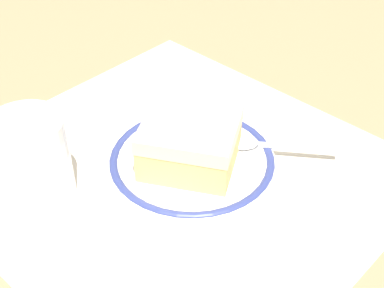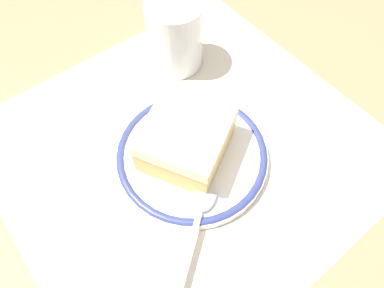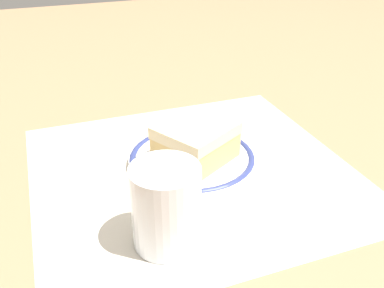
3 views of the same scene
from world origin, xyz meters
name	(u,v)px [view 1 (image 1 of 3)]	position (x,y,z in m)	size (l,w,h in m)	color
ground_plane	(177,173)	(0.00, 0.00, 0.00)	(2.40, 2.40, 0.00)	#9E7551
placemat	(177,173)	(0.00, 0.00, 0.00)	(0.43, 0.41, 0.00)	beige
plate	(192,161)	(-0.01, -0.02, 0.01)	(0.18, 0.18, 0.01)	white
cake_slice	(190,143)	(-0.01, -0.01, 0.04)	(0.13, 0.12, 0.05)	#DBB76B
spoon	(257,143)	(-0.04, -0.08, 0.02)	(0.11, 0.09, 0.01)	silver
cup	(33,167)	(0.08, 0.12, 0.04)	(0.07, 0.07, 0.10)	silver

